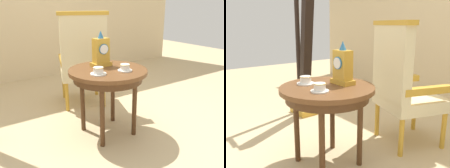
{
  "view_description": "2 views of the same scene",
  "coord_description": "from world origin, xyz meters",
  "views": [
    {
      "loc": [
        -1.22,
        -1.86,
        1.24
      ],
      "look_at": [
        0.01,
        -0.06,
        0.51
      ],
      "focal_mm": 39.81,
      "sensor_mm": 36.0,
      "label": 1
    },
    {
      "loc": [
        1.47,
        -1.08,
        1.11
      ],
      "look_at": [
        -0.05,
        0.11,
        0.64
      ],
      "focal_mm": 39.32,
      "sensor_mm": 36.0,
      "label": 2
    }
  ],
  "objects": [
    {
      "name": "armchair",
      "position": [
        0.13,
        0.71,
        0.59
      ],
      "size": [
        0.69,
        0.68,
        1.14
      ],
      "color": "beige",
      "rests_on": "ground"
    },
    {
      "name": "teacup_right",
      "position": [
        0.09,
        -0.16,
        0.68
      ],
      "size": [
        0.13,
        0.13,
        0.06
      ],
      "color": "white",
      "rests_on": "side_table"
    },
    {
      "name": "teacup_left",
      "position": [
        -0.17,
        -0.12,
        0.68
      ],
      "size": [
        0.14,
        0.14,
        0.06
      ],
      "color": "white",
      "rests_on": "side_table"
    },
    {
      "name": "side_table",
      "position": [
        -0.01,
        -0.02,
        0.57
      ],
      "size": [
        0.73,
        0.73,
        0.65
      ],
      "color": "brown",
      "rests_on": "ground"
    },
    {
      "name": "ground_plane",
      "position": [
        0.0,
        0.0,
        0.0
      ],
      "size": [
        10.0,
        10.0,
        0.0
      ],
      "primitive_type": "plane",
      "color": "tan"
    },
    {
      "name": "mantel_clock",
      "position": [
        0.01,
        0.11,
        0.78
      ],
      "size": [
        0.19,
        0.11,
        0.34
      ],
      "color": "gold",
      "rests_on": "side_table"
    },
    {
      "name": "harp",
      "position": [
        -1.1,
        0.42,
        0.77
      ],
      "size": [
        0.4,
        0.24,
        1.89
      ],
      "color": "gold",
      "rests_on": "ground"
    }
  ]
}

